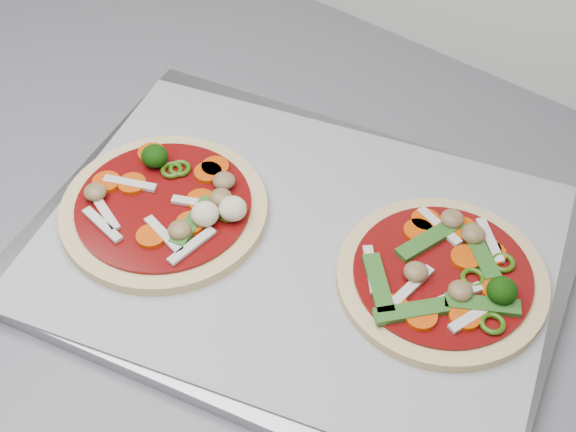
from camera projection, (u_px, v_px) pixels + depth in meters
The scene contains 4 objects.
baking_tray at pixel (297, 250), 0.68m from camera, with size 0.44×0.33×0.01m, color gray.
parchment at pixel (297, 244), 0.68m from camera, with size 0.42×0.31×0.00m, color #9D9DA3.
pizza_left at pixel (168, 206), 0.69m from camera, with size 0.21×0.21×0.03m.
pizza_right at pixel (445, 276), 0.64m from camera, with size 0.18×0.18×0.03m.
Camera 1 is at (0.97, 0.92, 1.43)m, focal length 50.00 mm.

